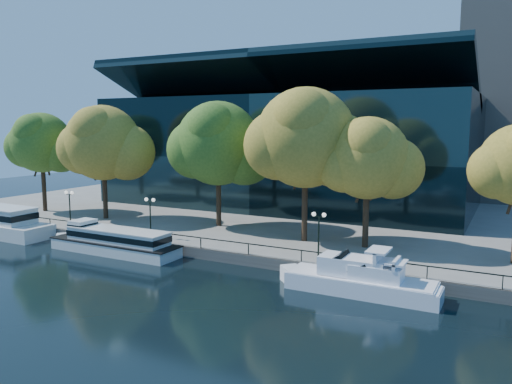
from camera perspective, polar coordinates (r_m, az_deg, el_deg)
The scene contains 15 objects.
ground at distance 44.24m, azimuth -8.68°, elevation -8.49°, with size 160.00×160.00×0.00m, color black.
promenade at distance 75.83m, azimuth 7.81°, elevation -1.31°, with size 90.00×67.08×1.00m.
railing at distance 46.32m, azimuth -6.34°, elevation -5.24°, with size 88.20×0.08×0.99m.
convention_building at distance 72.24m, azimuth 3.69°, elevation 4.69°, with size 50.00×24.57×21.43m.
tour_boat at distance 50.30m, azimuth -16.18°, elevation -5.30°, with size 15.17×3.38×2.88m.
cruiser_near at distance 37.86m, azimuth 11.11°, elevation -9.64°, with size 11.95×3.08×3.46m.
cruiser_far at distance 37.23m, azimuth 13.57°, elevation -10.21°, with size 9.19×2.55×3.00m.
tree_0 at distance 70.56m, azimuth -23.26°, elevation 5.07°, with size 9.72×7.97×12.87m.
tree_1 at distance 62.18m, azimuth -17.01°, elevation 5.22°, with size 11.19×9.17×13.61m.
tree_2 at distance 55.20m, azimuth -4.23°, elevation 5.35°, with size 11.61×9.52×13.88m.
tree_3 at distance 47.89m, azimuth 5.87°, elevation 5.94°, with size 12.02×9.86×14.85m.
tree_4 at distance 46.34m, azimuth 12.79°, elevation 3.59°, with size 9.39×7.70×12.03m.
lamp_0 at distance 58.81m, azimuth -20.54°, elevation -0.90°, with size 1.26×0.36×4.03m.
lamp_1 at distance 50.98m, azimuth -12.01°, elevation -1.83°, with size 1.26×0.36×4.03m.
lamp_2 at distance 42.01m, azimuth 7.19°, elevation -3.74°, with size 1.26×0.36×4.03m.
Camera 1 is at (25.37, -34.11, 12.25)m, focal length 35.00 mm.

